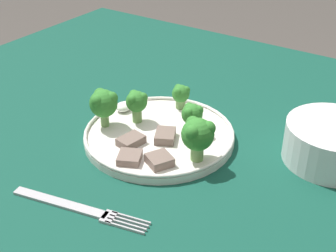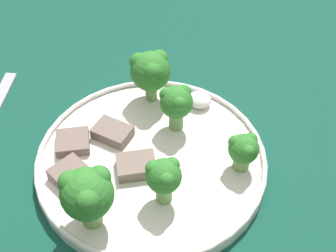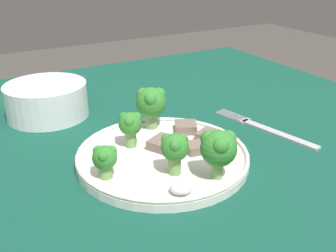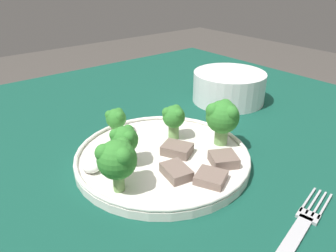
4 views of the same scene
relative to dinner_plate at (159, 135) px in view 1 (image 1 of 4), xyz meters
name	(u,v)px [view 1 (image 1 of 4)]	position (x,y,z in m)	size (l,w,h in m)	color
table	(148,183)	(0.01, -0.02, -0.10)	(1.07, 1.13, 0.74)	#114738
dinner_plate	(159,135)	(0.00, 0.00, 0.00)	(0.26, 0.26, 0.02)	white
fork	(79,209)	(0.21, 0.01, -0.01)	(0.06, 0.21, 0.00)	#B2B2B7
cream_bowl	(332,144)	(-0.10, 0.26, 0.02)	(0.15, 0.15, 0.06)	white
broccoli_floret_near_rim_left	(192,115)	(-0.03, 0.05, 0.04)	(0.04, 0.04, 0.06)	#709E56
broccoli_floret_center_left	(103,103)	(0.03, -0.09, 0.05)	(0.05, 0.05, 0.07)	#709E56
broccoli_floret_back_left	(137,102)	(-0.01, -0.06, 0.04)	(0.04, 0.04, 0.06)	#709E56
broccoli_floret_front_left	(181,94)	(-0.10, -0.02, 0.03)	(0.03, 0.03, 0.05)	#709E56
broccoli_floret_center_back	(198,134)	(0.03, 0.09, 0.05)	(0.05, 0.05, 0.07)	#709E56
meat_slice_front_slice	(133,142)	(0.05, -0.01, 0.01)	(0.05, 0.04, 0.01)	#756056
meat_slice_middle_slice	(166,136)	(0.01, 0.02, 0.01)	(0.05, 0.05, 0.01)	#756056
meat_slice_rear_slice	(159,160)	(0.07, 0.05, 0.01)	(0.05, 0.05, 0.01)	#756056
meat_slice_edge_slice	(130,157)	(0.09, 0.01, 0.01)	(0.05, 0.05, 0.01)	#756056
sauce_dollop	(123,107)	(-0.03, -0.10, 0.01)	(0.03, 0.03, 0.02)	white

